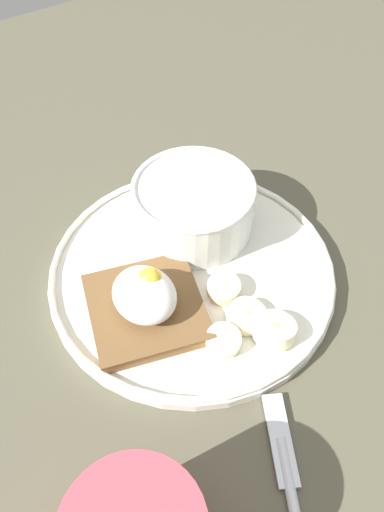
# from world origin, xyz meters

# --- Properties ---
(ground_plane) EXTENTS (1.20, 1.20, 0.02)m
(ground_plane) POSITION_xyz_m (0.00, 0.00, 0.01)
(ground_plane) COLOR #4F4D3B
(ground_plane) RESTS_ON ground
(plate) EXTENTS (0.27, 0.27, 0.02)m
(plate) POSITION_xyz_m (0.00, 0.00, 0.03)
(plate) COLOR silver
(plate) RESTS_ON ground_plane
(oatmeal_bowl) EXTENTS (0.12, 0.12, 0.06)m
(oatmeal_bowl) POSITION_xyz_m (0.05, -0.03, 0.06)
(oatmeal_bowl) COLOR white
(oatmeal_bowl) RESTS_ON plate
(toast_slice) EXTENTS (0.12, 0.12, 0.01)m
(toast_slice) POSITION_xyz_m (-0.02, 0.06, 0.04)
(toast_slice) COLOR brown
(toast_slice) RESTS_ON plate
(poached_egg) EXTENTS (0.06, 0.05, 0.03)m
(poached_egg) POSITION_xyz_m (-0.02, 0.06, 0.06)
(poached_egg) COLOR white
(poached_egg) RESTS_ON toast_slice
(banana_slice_front) EXTENTS (0.05, 0.05, 0.02)m
(banana_slice_front) POSITION_xyz_m (-0.07, -0.01, 0.04)
(banana_slice_front) COLOR #FBE6BC
(banana_slice_front) RESTS_ON plate
(banana_slice_left) EXTENTS (0.04, 0.04, 0.01)m
(banana_slice_left) POSITION_xyz_m (-0.04, -0.01, 0.04)
(banana_slice_left) COLOR beige
(banana_slice_left) RESTS_ON plate
(banana_slice_back) EXTENTS (0.04, 0.04, 0.02)m
(banana_slice_back) POSITION_xyz_m (-0.08, 0.02, 0.04)
(banana_slice_back) COLOR #EEEEBE
(banana_slice_back) RESTS_ON plate
(banana_slice_right) EXTENTS (0.05, 0.05, 0.02)m
(banana_slice_right) POSITION_xyz_m (-0.10, -0.02, 0.04)
(banana_slice_right) COLOR #F5EBBA
(banana_slice_right) RESTS_ON plate
(knife) EXTENTS (0.12, 0.07, 0.01)m
(knife) POSITION_xyz_m (-0.19, 0.05, 0.02)
(knife) COLOR silver
(knife) RESTS_ON ground_plane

